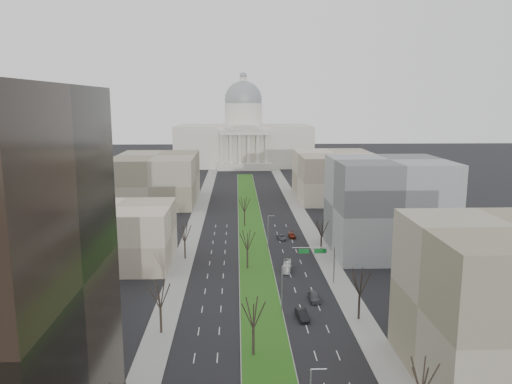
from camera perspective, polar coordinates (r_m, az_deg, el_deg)
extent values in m
plane|color=black|center=(155.45, -0.58, -3.92)|extent=(600.00, 600.00, 0.00)
cube|color=#999993|center=(154.47, -0.57, -3.99)|extent=(8.00, 222.00, 0.15)
cube|color=#285015|center=(154.44, -0.57, -3.95)|extent=(7.70, 221.70, 0.06)
cube|color=gray|center=(131.94, -7.92, -6.61)|extent=(5.00, 330.00, 0.15)
cube|color=gray|center=(133.11, 7.34, -6.45)|extent=(5.00, 330.00, 0.15)
cube|color=beige|center=(301.76, -1.43, 5.36)|extent=(80.00, 40.00, 24.00)
cube|color=beige|center=(279.98, -1.35, 2.91)|extent=(30.00, 6.00, 4.00)
cube|color=beige|center=(278.15, -1.37, 6.79)|extent=(28.00, 5.00, 2.50)
cube|color=beige|center=(278.03, -1.37, 7.20)|extent=(20.00, 5.00, 1.80)
cube|color=beige|center=(277.94, -1.37, 7.53)|extent=(12.00, 5.00, 1.60)
cylinder|color=beige|center=(300.72, -1.45, 8.78)|extent=(22.00, 22.00, 14.00)
sphere|color=gray|center=(300.60, -1.46, 10.49)|extent=(22.00, 22.00, 22.00)
cylinder|color=beige|center=(300.82, -1.47, 12.59)|extent=(4.00, 4.00, 4.00)
sphere|color=gray|center=(300.95, -1.47, 13.16)|extent=(4.00, 4.00, 4.00)
cylinder|color=beige|center=(278.94, -3.94, 4.93)|extent=(2.00, 2.00, 16.00)
cylinder|color=beige|center=(278.84, -2.91, 4.94)|extent=(2.00, 2.00, 16.00)
cylinder|color=beige|center=(278.83, -1.88, 4.94)|extent=(2.00, 2.00, 16.00)
cylinder|color=beige|center=(278.91, -0.85, 4.95)|extent=(2.00, 2.00, 16.00)
cylinder|color=beige|center=(279.07, 0.18, 4.95)|extent=(2.00, 2.00, 16.00)
cylinder|color=beige|center=(279.33, 1.21, 4.96)|extent=(2.00, 2.00, 16.00)
cube|color=tan|center=(123.13, -15.68, -4.80)|extent=(26.00, 22.00, 14.00)
cube|color=gray|center=(77.88, 27.20, -11.43)|extent=(26.00, 24.00, 22.00)
cube|color=slate|center=(131.13, 14.81, -1.59)|extent=(28.00, 26.00, 24.00)
cube|color=gray|center=(195.24, -11.27, 1.52)|extent=(30.00, 40.00, 18.00)
cube|color=tan|center=(201.65, 9.03, 1.87)|extent=(30.00, 40.00, 18.00)
cylinder|color=black|center=(87.47, -10.82, -14.30)|extent=(0.40, 0.40, 4.32)
cylinder|color=black|center=(124.66, -8.12, -6.66)|extent=(0.40, 0.40, 4.22)
cylinder|color=black|center=(92.71, 11.69, -12.84)|extent=(0.40, 0.40, 4.42)
cylinder|color=black|center=(129.67, 7.45, -6.01)|extent=(0.40, 0.40, 4.03)
cylinder|color=black|center=(79.38, -0.30, -16.80)|extent=(0.40, 0.40, 4.32)
cylinder|color=black|center=(116.39, -0.99, -7.77)|extent=(0.40, 0.40, 4.32)
cylinder|color=black|center=(154.89, -1.32, -3.16)|extent=(0.40, 0.40, 4.32)
cylinder|color=gray|center=(59.14, 7.20, -19.43)|extent=(1.80, 0.12, 0.12)
cylinder|color=gray|center=(92.40, 2.97, -11.17)|extent=(0.20, 0.20, 9.00)
cylinder|color=gray|center=(90.90, 3.57, -8.46)|extent=(1.80, 0.12, 0.12)
cylinder|color=gray|center=(130.32, 1.37, -4.71)|extent=(0.20, 0.20, 9.00)
cylinder|color=gray|center=(129.26, 1.78, -2.73)|extent=(1.80, 0.12, 0.12)
cylinder|color=gray|center=(108.27, 8.91, -8.28)|extent=(0.24, 0.24, 8.00)
cylinder|color=gray|center=(106.29, 6.58, -6.32)|extent=(9.00, 0.18, 0.18)
cube|color=#0C591E|center=(106.84, 7.36, -6.70)|extent=(2.60, 0.08, 1.00)
cube|color=#0C591E|center=(106.32, 5.49, -6.74)|extent=(2.20, 0.08, 1.00)
imported|color=#414348|center=(99.91, 6.65, -11.78)|extent=(2.08, 5.02, 1.70)
imported|color=black|center=(92.06, 5.29, -13.77)|extent=(2.26, 5.11, 1.63)
imported|color=#641B0D|center=(143.00, 4.12, -4.96)|extent=(2.03, 4.50, 1.28)
imported|color=#424349|center=(140.94, 2.94, -5.19)|extent=(2.62, 4.70, 1.24)
imported|color=silver|center=(116.01, 3.56, -8.48)|extent=(2.60, 7.03, 1.91)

